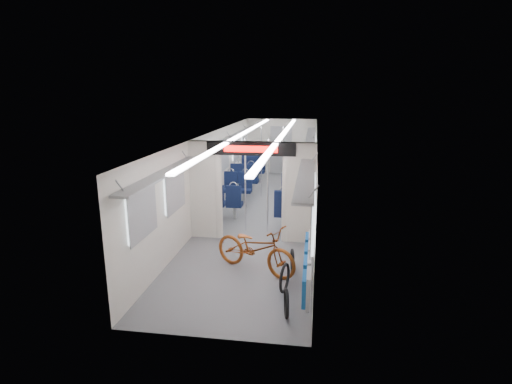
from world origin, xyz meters
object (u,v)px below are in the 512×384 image
Objects in this scene: seat_bay_far_right at (301,173)px; stanchion_near_left at (245,186)px; stanchion_far_right at (282,162)px; seat_bay_far_left at (249,171)px; bicycle at (255,248)px; stanchion_near_right at (268,187)px; seat_bay_near_right at (295,198)px; stanchion_far_left at (261,162)px; flip_bench at (308,265)px; seat_bay_near_left at (232,193)px; bike_hoop_a at (286,305)px; bike_hoop_b at (285,279)px; bike_hoop_c at (292,262)px.

stanchion_near_left reaches higher than seat_bay_far_right.
seat_bay_far_left is at bearing 135.14° from stanchion_far_right.
stanchion_near_right is at bearing 27.69° from bicycle.
stanchion_far_left is at bearing 119.28° from seat_bay_near_right.
seat_bay_far_right is at bearing 3.64° from seat_bay_far_left.
flip_bench is 3.61m from stanchion_near_left.
stanchion_near_left is (-1.18, -4.90, 0.63)m from seat_bay_far_right.
seat_bay_near_left is at bearing 112.20° from stanchion_near_left.
stanchion_near_left is (-1.30, 3.86, 0.94)m from bike_hoop_a.
flip_bench is at bearing -63.40° from stanchion_near_left.
stanchion_far_left reaches higher than seat_bay_near_left.
stanchion_near_left is at bearing -103.52° from seat_bay_far_right.
bicycle is 1.73m from bike_hoop_a.
bike_hoop_a is 5.05m from seat_bay_near_right.
seat_bay_near_left is 0.86× the size of stanchion_near_right.
bicycle is at bearing -72.29° from seat_bay_near_left.
seat_bay_far_right is 0.84× the size of stanchion_far_right.
bicycle is 3.42× the size of bike_hoop_b.
flip_bench is at bearing -84.51° from seat_bay_near_right.
stanchion_far_left is (-1.35, 5.61, 0.94)m from bike_hoop_c.
stanchion_far_right is at bearing 96.68° from bike_hoop_c.
bicycle is 4.20m from seat_bay_near_left.
seat_bay_near_left reaches higher than bike_hoop_c.
bike_hoop_a is 0.88× the size of bike_hoop_b.
seat_bay_far_left is (-1.87, 3.61, -0.01)m from seat_bay_near_right.
stanchion_near_right is at bearing -75.47° from seat_bay_far_left.
stanchion_near_right is 3.44m from stanchion_far_left.
stanchion_near_right is (-0.66, 3.05, 0.91)m from bike_hoop_b.
seat_bay_near_left is 1.90m from stanchion_far_left.
bike_hoop_c is at bearing -59.90° from stanchion_near_left.
bike_hoop_c is 0.20× the size of stanchion_near_left.
stanchion_far_left and stanchion_far_right have the same top height.
bicycle is at bearing 114.59° from bike_hoop_a.
stanchion_near_left is at bearing 116.60° from flip_bench.
seat_bay_far_right is at bearing 90.94° from bike_hoop_c.
seat_bay_near_right reaches higher than seat_bay_far_left.
bike_hoop_b is at bearing -89.57° from seat_bay_near_right.
flip_bench reaches higher than bike_hoop_c.
stanchion_far_right reaches higher than bicycle.
bike_hoop_b is at bearing -78.86° from stanchion_far_left.
stanchion_near_left is at bearing -67.80° from seat_bay_near_left.
stanchion_far_left is at bearing 69.26° from seat_bay_near_left.
flip_bench is 4.57× the size of bike_hoop_c.
seat_bay_near_right is 2.59m from stanchion_far_left.
stanchion_near_right is (-0.63, -1.18, 0.58)m from seat_bay_near_right.
stanchion_far_right is (0.69, 0.09, 0.00)m from stanchion_far_left.
flip_bench is 0.83m from bike_hoop_a.
stanchion_near_left is 1.00× the size of stanchion_far_left.
bike_hoop_a is 0.21× the size of seat_bay_near_right.
bicycle is at bearing 129.46° from bike_hoop_b.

